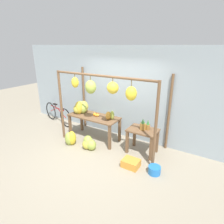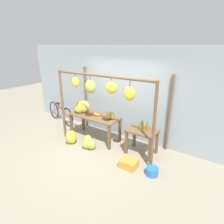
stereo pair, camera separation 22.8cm
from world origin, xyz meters
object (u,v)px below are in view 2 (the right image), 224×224
object	(u,v)px
blue_bucket	(152,171)
pineapple_cluster	(144,126)
banana_pile_ground_right	(89,143)
parked_bicycle	(61,113)
fruit_crate_white	(129,164)
papaya_pile	(110,115)
orange_pile	(96,114)
banana_pile_on_table	(82,107)
banana_pile_ground_left	(71,138)

from	to	relation	value
blue_bucket	pineapple_cluster	bearing A→B (deg)	129.57
banana_pile_ground_right	parked_bicycle	size ratio (longest dim) A/B	0.28
fruit_crate_white	papaya_pile	xyz separation A→B (m)	(-1.04, 0.70, 0.80)
fruit_crate_white	orange_pile	bearing A→B (deg)	155.06
banana_pile_ground_right	papaya_pile	xyz separation A→B (m)	(0.35, 0.57, 0.73)
banana_pile_on_table	parked_bicycle	xyz separation A→B (m)	(-1.43, 0.31, -0.58)
banana_pile_ground_right	parked_bicycle	world-z (taller)	parked_bicycle
orange_pile	fruit_crate_white	bearing A→B (deg)	-24.94
orange_pile	parked_bicycle	world-z (taller)	orange_pile
banana_pile_on_table	parked_bicycle	bearing A→B (deg)	167.75
orange_pile	banana_pile_ground_right	xyz separation A→B (m)	(0.17, -0.59, -0.65)
banana_pile_ground_left	blue_bucket	xyz separation A→B (m)	(2.58, 0.00, -0.10)
fruit_crate_white	blue_bucket	xyz separation A→B (m)	(0.57, 0.05, -0.00)
pineapple_cluster	banana_pile_ground_right	xyz separation A→B (m)	(-1.39, -0.63, -0.64)
pineapple_cluster	parked_bicycle	bearing A→B (deg)	175.97
banana_pile_ground_left	parked_bicycle	xyz separation A→B (m)	(-1.56, 0.96, 0.17)
banana_pile_on_table	blue_bucket	bearing A→B (deg)	-13.43
blue_bucket	orange_pile	bearing A→B (deg)	162.51
banana_pile_on_table	fruit_crate_white	bearing A→B (deg)	-18.17
banana_pile_on_table	papaya_pile	xyz separation A→B (m)	(1.08, 0.00, -0.05)
banana_pile_on_table	fruit_crate_white	world-z (taller)	banana_pile_on_table
orange_pile	papaya_pile	xyz separation A→B (m)	(0.52, -0.03, 0.09)
orange_pile	banana_pile_ground_left	distance (m)	1.02
pineapple_cluster	banana_pile_on_table	bearing A→B (deg)	-178.36
pineapple_cluster	banana_pile_ground_left	xyz separation A→B (m)	(-1.99, -0.71, -0.62)
banana_pile_ground_right	orange_pile	bearing A→B (deg)	105.93
papaya_pile	orange_pile	bearing A→B (deg)	176.93
banana_pile_ground_left	parked_bicycle	distance (m)	1.84
blue_bucket	parked_bicycle	bearing A→B (deg)	166.98
banana_pile_ground_left	papaya_pile	xyz separation A→B (m)	(0.96, 0.65, 0.71)
pineapple_cluster	parked_bicycle	world-z (taller)	pineapple_cluster
banana_pile_ground_right	fruit_crate_white	xyz separation A→B (m)	(1.39, -0.13, -0.07)
orange_pile	pineapple_cluster	bearing A→B (deg)	1.17
blue_bucket	papaya_pile	world-z (taller)	papaya_pile
banana_pile_ground_right	blue_bucket	world-z (taller)	banana_pile_ground_right
banana_pile_ground_left	fruit_crate_white	world-z (taller)	banana_pile_ground_left
orange_pile	banana_pile_ground_left	bearing A→B (deg)	-122.83
parked_bicycle	banana_pile_ground_left	bearing A→B (deg)	-31.62
pineapple_cluster	blue_bucket	world-z (taller)	pineapple_cluster
parked_bicycle	pineapple_cluster	bearing A→B (deg)	-4.03
banana_pile_ground_right	parked_bicycle	distance (m)	2.35
banana_pile_on_table	banana_pile_ground_right	xyz separation A→B (m)	(0.73, -0.57, -0.78)
pineapple_cluster	papaya_pile	xyz separation A→B (m)	(-1.04, -0.06, 0.09)
orange_pile	papaya_pile	distance (m)	0.53
pineapple_cluster	fruit_crate_white	bearing A→B (deg)	-89.36
pineapple_cluster	fruit_crate_white	xyz separation A→B (m)	(0.01, -0.76, -0.71)
banana_pile_ground_right	fruit_crate_white	distance (m)	1.40
banana_pile_on_table	banana_pile_ground_left	bearing A→B (deg)	-78.99
pineapple_cluster	blue_bucket	xyz separation A→B (m)	(0.58, -0.71, -0.72)
banana_pile_ground_left	banana_pile_ground_right	bearing A→B (deg)	7.79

